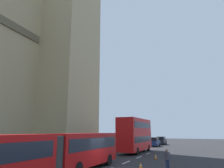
{
  "coord_description": "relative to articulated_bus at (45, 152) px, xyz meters",
  "views": [
    {
      "loc": [
        -15.93,
        -7.41,
        3.06
      ],
      "look_at": [
        9.03,
        3.35,
        9.29
      ],
      "focal_mm": 33.15,
      "sensor_mm": 36.0,
      "label": 1
    }
  ],
  "objects": [
    {
      "name": "traffic_cone_middle",
      "position": [
        6.54,
        -4.41,
        -1.46
      ],
      "size": [
        0.36,
        0.36,
        0.58
      ],
      "color": "black",
      "rests_on": "ground_plane"
    },
    {
      "name": "sedan_trailing",
      "position": [
        39.6,
        -0.19,
        -0.83
      ],
      "size": [
        4.4,
        1.86,
        1.85
      ],
      "color": "black",
      "rests_on": "ground_plane"
    },
    {
      "name": "sedan_lead",
      "position": [
        33.1,
        0.14,
        -0.83
      ],
      "size": [
        4.4,
        1.86,
        1.85
      ],
      "color": "navy",
      "rests_on": "ground_plane"
    },
    {
      "name": "traffic_cone_east",
      "position": [
        13.23,
        -4.26,
        -1.46
      ],
      "size": [
        0.36,
        0.36,
        0.58
      ],
      "color": "black",
      "rests_on": "ground_plane"
    },
    {
      "name": "articulated_bus",
      "position": [
        0.0,
        0.0,
        0.0
      ],
      "size": [
        17.85,
        2.54,
        2.9
      ],
      "color": "#B20F0F",
      "rests_on": "ground_plane"
    },
    {
      "name": "pedestrian_by_kerb",
      "position": [
        6.61,
        -6.58,
        -0.83
      ],
      "size": [
        0.45,
        0.46,
        1.69
      ],
      "color": "#262D4C",
      "rests_on": "ground_plane"
    },
    {
      "name": "double_decker_bus",
      "position": [
        19.71,
        0.0,
        0.96
      ],
      "size": [
        9.9,
        2.54,
        4.9
      ],
      "color": "red",
      "rests_on": "ground_plane"
    }
  ]
}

